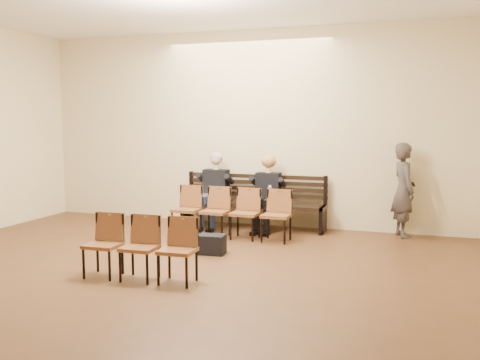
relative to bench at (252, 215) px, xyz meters
The scene contains 11 objects.
ground 4.66m from the bench, 92.41° to the right, with size 10.00×10.00×0.00m, color #57321D.
room_walls 4.51m from the bench, 92.90° to the right, with size 8.02×10.01×3.51m.
bench is the anchor object (origin of this frame).
seated_man 0.80m from the bench, 169.87° to the right, with size 0.54×0.75×1.30m, color black, non-canonical shape.
seated_woman 0.50m from the bench, 21.58° to the right, with size 0.52×0.72×1.20m, color black, non-canonical shape.
laptop 0.84m from the bench, 160.76° to the right, with size 0.33×0.26×0.24m, color silver.
water_bottle 0.64m from the bench, 39.14° to the right, with size 0.07×0.07×0.24m, color silver.
bag 1.96m from the bench, 89.61° to the right, with size 0.38×0.26×0.28m, color black.
passerby 2.64m from the bench, ahead, with size 0.65×0.43×1.77m, color #3C3531.
chair_row_front 0.89m from the bench, 96.76° to the right, with size 1.99×0.45×0.82m, color brown.
chair_row_back 3.40m from the bench, 95.78° to the right, with size 1.38×0.42×0.77m, color brown.
Camera 1 is at (2.99, -4.24, 1.90)m, focal length 40.00 mm.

